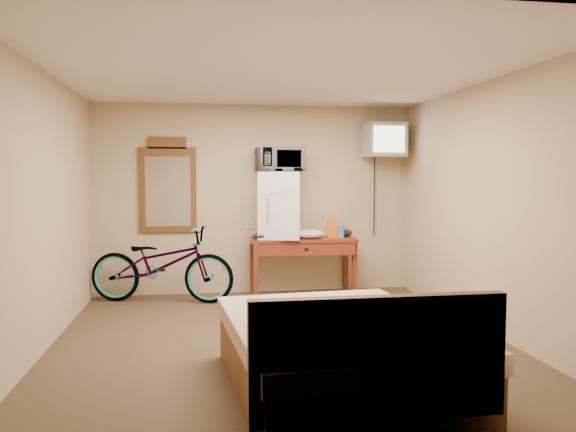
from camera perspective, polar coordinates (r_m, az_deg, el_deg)
The scene contains 13 objects.
room at distance 5.23m, azimuth -0.93°, elevation 0.71°, with size 4.60×4.64×2.50m.
desk at distance 7.35m, azimuth 1.56°, elevation -3.17°, with size 1.42×0.64×0.75m.
mini_fridge at distance 7.28m, azimuth -0.82°, elevation 1.11°, with size 0.63×0.61×0.87m.
microwave at distance 7.28m, azimuth -0.83°, elevation 5.75°, with size 0.57×0.39×0.31m, color white.
snack_bag at distance 7.40m, azimuth 4.52°, elevation -1.21°, with size 0.13×0.08×0.26m, color orange.
blue_cup at distance 7.43m, azimuth 5.38°, elevation -1.58°, with size 0.09×0.09×0.16m, color #4580EB.
cloth_cream at distance 7.28m, azimuth 2.27°, elevation -1.84°, with size 0.39×0.30×0.12m, color beige.
cloth_dark_a at distance 7.17m, azimuth -2.62°, elevation -2.03°, with size 0.25×0.19×0.09m, color black.
cloth_dark_b at distance 7.56m, azimuth 5.69°, elevation -1.71°, with size 0.22×0.18×0.10m, color black.
crt_television at distance 7.60m, azimuth 9.71°, elevation 7.60°, with size 0.53×0.60×0.44m.
wall_mirror at distance 7.46m, azimuth -12.11°, elevation 2.97°, with size 0.73×0.04×1.24m.
bicycle at distance 7.12m, azimuth -12.69°, elevation -4.79°, with size 0.63×1.80×0.95m, color black.
bed at distance 4.11m, azimuth 5.26°, elevation -13.78°, with size 1.66×2.10×0.90m.
Camera 1 is at (-0.73, -5.17, 1.55)m, focal length 35.00 mm.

